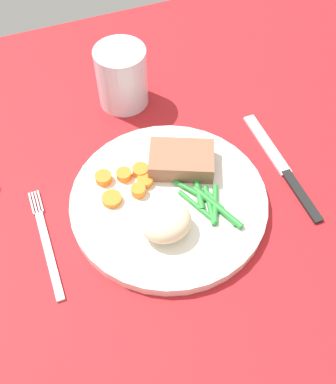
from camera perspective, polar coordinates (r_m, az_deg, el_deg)
dining_table at (r=61.16cm, az=-1.75°, el=-2.70°), size 120.00×90.00×2.00cm
dinner_plate at (r=60.17cm, az=0.00°, el=-0.99°), size 26.12×26.12×1.60cm
meat_portion at (r=61.55cm, az=1.71°, el=4.06°), size 10.33×8.84×2.66cm
mashed_potatoes at (r=55.03cm, az=-0.54°, el=-3.88°), size 6.45×5.73×3.89cm
carrot_slices at (r=60.46cm, az=-5.38°, el=1.21°), size 7.28×6.03×1.26cm
green_beans at (r=58.86cm, az=5.11°, el=-1.16°), size 5.93×11.12×0.86cm
fork at (r=59.48cm, az=-15.12°, el=-6.19°), size 1.44×16.60×0.40cm
knife at (r=66.20cm, az=14.27°, el=2.98°), size 1.70×20.50×0.64cm
water_glass at (r=71.46cm, az=-5.80°, el=13.83°), size 7.77×7.77×9.49cm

